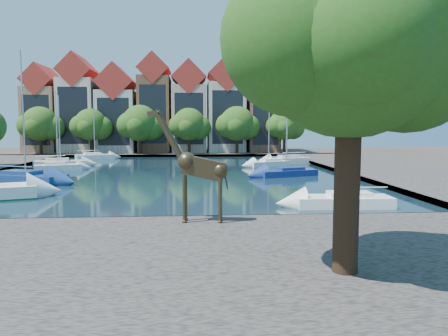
# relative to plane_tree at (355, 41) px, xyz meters

# --- Properties ---
(ground) EXTENTS (160.00, 160.00, 0.00)m
(ground) POSITION_rel_plane_tree_xyz_m (-7.62, 9.01, -7.67)
(ground) COLOR #38332B
(ground) RESTS_ON ground
(water_basin) EXTENTS (38.00, 50.00, 0.08)m
(water_basin) POSITION_rel_plane_tree_xyz_m (-7.62, 33.01, -7.63)
(water_basin) COLOR black
(water_basin) RESTS_ON ground
(near_quay) EXTENTS (50.00, 14.00, 0.50)m
(near_quay) POSITION_rel_plane_tree_xyz_m (-7.62, 2.01, -7.42)
(near_quay) COLOR #534C48
(near_quay) RESTS_ON ground
(far_quay) EXTENTS (60.00, 16.00, 0.50)m
(far_quay) POSITION_rel_plane_tree_xyz_m (-7.62, 65.01, -7.42)
(far_quay) COLOR #534C48
(far_quay) RESTS_ON ground
(right_quay) EXTENTS (14.00, 52.00, 0.50)m
(right_quay) POSITION_rel_plane_tree_xyz_m (17.38, 33.01, -7.42)
(right_quay) COLOR #534C48
(right_quay) RESTS_ON ground
(plane_tree) EXTENTS (8.32, 6.40, 10.62)m
(plane_tree) POSITION_rel_plane_tree_xyz_m (0.00, 0.00, 0.00)
(plane_tree) COLOR #332114
(plane_tree) RESTS_ON near_quay
(townhouse_west_end) EXTENTS (5.44, 9.18, 14.93)m
(townhouse_west_end) POSITION_rel_plane_tree_xyz_m (-30.62, 64.99, -0.31)
(townhouse_west_end) COLOR #996E53
(townhouse_west_end) RESTS_ON far_quay
(townhouse_west_mid) EXTENTS (5.94, 9.18, 16.79)m
(townhouse_west_mid) POSITION_rel_plane_tree_xyz_m (-24.62, 64.99, 0.56)
(townhouse_west_mid) COLOR beige
(townhouse_west_mid) RESTS_ON far_quay
(townhouse_west_inner) EXTENTS (6.43, 9.18, 15.15)m
(townhouse_west_inner) POSITION_rel_plane_tree_xyz_m (-18.12, 64.99, -0.32)
(townhouse_west_inner) COLOR beige
(townhouse_west_inner) RESTS_ON far_quay
(townhouse_center) EXTENTS (5.44, 9.18, 16.93)m
(townhouse_center) POSITION_rel_plane_tree_xyz_m (-11.62, 64.99, 0.69)
(townhouse_center) COLOR brown
(townhouse_center) RESTS_ON far_quay
(townhouse_east_inner) EXTENTS (5.94, 9.18, 15.79)m
(townhouse_east_inner) POSITION_rel_plane_tree_xyz_m (-5.62, 64.99, 0.06)
(townhouse_east_inner) COLOR tan
(townhouse_east_inner) RESTS_ON far_quay
(townhouse_east_mid) EXTENTS (6.43, 9.18, 16.65)m
(townhouse_east_mid) POSITION_rel_plane_tree_xyz_m (0.88, 64.99, 0.43)
(townhouse_east_mid) COLOR beige
(townhouse_east_mid) RESTS_ON far_quay
(townhouse_east_end) EXTENTS (5.44, 9.18, 14.43)m
(townhouse_east_end) POSITION_rel_plane_tree_xyz_m (7.38, 64.99, -0.56)
(townhouse_east_end) COLOR brown
(townhouse_east_end) RESTS_ON far_quay
(far_tree_far_west) EXTENTS (7.28, 5.60, 7.68)m
(far_tree_far_west) POSITION_rel_plane_tree_xyz_m (-29.51, 59.50, -2.49)
(far_tree_far_west) COLOR #332114
(far_tree_far_west) RESTS_ON far_quay
(far_tree_west) EXTENTS (6.76, 5.20, 7.36)m
(far_tree_west) POSITION_rel_plane_tree_xyz_m (-21.52, 59.50, -2.60)
(far_tree_west) COLOR #332114
(far_tree_west) RESTS_ON far_quay
(far_tree_mid_west) EXTENTS (7.80, 6.00, 8.00)m
(far_tree_mid_west) POSITION_rel_plane_tree_xyz_m (-13.51, 59.50, -2.38)
(far_tree_mid_west) COLOR #332114
(far_tree_mid_west) RESTS_ON far_quay
(far_tree_mid_east) EXTENTS (7.02, 5.40, 7.52)m
(far_tree_mid_east) POSITION_rel_plane_tree_xyz_m (-5.52, 59.50, -2.54)
(far_tree_mid_east) COLOR #332114
(far_tree_mid_east) RESTS_ON far_quay
(far_tree_east) EXTENTS (7.54, 5.80, 7.84)m
(far_tree_east) POSITION_rel_plane_tree_xyz_m (2.49, 59.50, -2.43)
(far_tree_east) COLOR #332114
(far_tree_east) RESTS_ON far_quay
(far_tree_far_east) EXTENTS (6.76, 5.20, 7.36)m
(far_tree_far_east) POSITION_rel_plane_tree_xyz_m (10.48, 59.50, -2.60)
(far_tree_far_east) COLOR #332114
(far_tree_far_east) RESTS_ON far_quay
(giraffe_statue) EXTENTS (3.76, 0.83, 5.37)m
(giraffe_statue) POSITION_rel_plane_tree_xyz_m (-4.71, 7.54, -4.53)
(giraffe_statue) COLOR #362C1B
(giraffe_statue) RESTS_ON near_quay
(sailboat_left_b) EXTENTS (7.64, 5.16, 11.46)m
(sailboat_left_b) POSITION_rel_plane_tree_xyz_m (-19.62, 26.00, -7.00)
(sailboat_left_b) COLOR navy
(sailboat_left_b) RESTS_ON water_basin
(sailboat_left_c) EXTENTS (5.29, 3.35, 8.85)m
(sailboat_left_c) POSITION_rel_plane_tree_xyz_m (-20.11, 36.83, -7.07)
(sailboat_left_c) COLOR white
(sailboat_left_c) RESTS_ON water_basin
(sailboat_left_d) EXTENTS (6.38, 3.42, 8.66)m
(sailboat_left_d) POSITION_rel_plane_tree_xyz_m (-21.18, 41.38, -7.03)
(sailboat_left_d) COLOR silver
(sailboat_left_d) RESTS_ON water_basin
(sailboat_left_e) EXTENTS (5.77, 3.96, 8.68)m
(sailboat_left_e) POSITION_rel_plane_tree_xyz_m (-19.62, 53.01, -7.03)
(sailboat_left_e) COLOR white
(sailboat_left_e) RESTS_ON water_basin
(sailboat_right_a) EXTENTS (5.96, 2.30, 10.09)m
(sailboat_right_a) POSITION_rel_plane_tree_xyz_m (4.38, 13.01, -7.07)
(sailboat_right_a) COLOR white
(sailboat_right_a) RESTS_ON water_basin
(sailboat_right_b) EXTENTS (6.57, 4.25, 10.22)m
(sailboat_right_b) POSITION_rel_plane_tree_xyz_m (4.38, 29.69, -7.11)
(sailboat_right_b) COLOR navy
(sailboat_right_b) RESTS_ON water_basin
(sailboat_right_c) EXTENTS (5.70, 3.90, 8.67)m
(sailboat_right_c) POSITION_rel_plane_tree_xyz_m (4.38, 40.09, -7.10)
(sailboat_right_c) COLOR silver
(sailboat_right_c) RESTS_ON water_basin
(sailboat_right_d) EXTENTS (6.42, 3.50, 8.64)m
(sailboat_right_d) POSITION_rel_plane_tree_xyz_m (7.38, 43.73, -6.99)
(sailboat_right_d) COLOR silver
(sailboat_right_d) RESTS_ON water_basin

